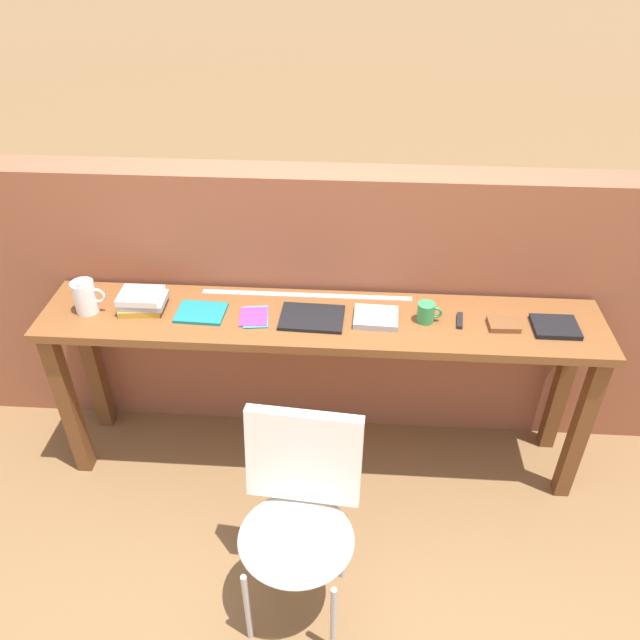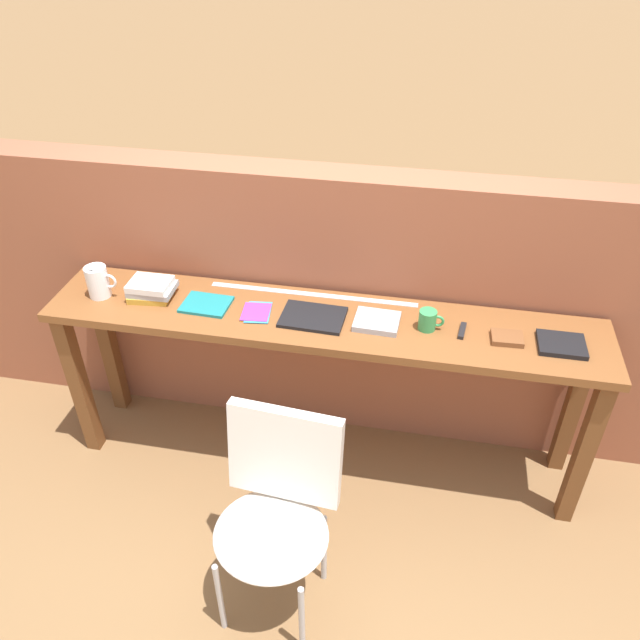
{
  "view_description": "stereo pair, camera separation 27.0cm",
  "coord_description": "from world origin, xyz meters",
  "px_view_note": "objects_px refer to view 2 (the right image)",
  "views": [
    {
      "loc": [
        0.15,
        -1.94,
        2.47
      ],
      "look_at": [
        0.0,
        0.25,
        0.9
      ],
      "focal_mm": 35.0,
      "sensor_mm": 36.0,
      "label": 1
    },
    {
      "loc": [
        0.41,
        -1.9,
        2.47
      ],
      "look_at": [
        0.0,
        0.25,
        0.9
      ],
      "focal_mm": 35.0,
      "sensor_mm": 36.0,
      "label": 2
    }
  ],
  "objects_px": {
    "pitcher_white": "(98,281)",
    "mug": "(428,320)",
    "chair_white_moulded": "(276,507)",
    "book_repair_rightmost": "(562,344)",
    "magazine_cycling": "(206,304)",
    "book_open_centre": "(313,317)",
    "leather_journal_brown": "(507,338)",
    "multitool_folded": "(462,331)",
    "pamphlet_pile_colourful": "(257,312)",
    "book_stack_leftmost": "(151,289)"
  },
  "relations": [
    {
      "from": "magazine_cycling",
      "to": "mug",
      "type": "height_order",
      "value": "mug"
    },
    {
      "from": "book_open_centre",
      "to": "multitool_folded",
      "type": "bearing_deg",
      "value": 4.11
    },
    {
      "from": "pitcher_white",
      "to": "multitool_folded",
      "type": "bearing_deg",
      "value": 0.87
    },
    {
      "from": "multitool_folded",
      "to": "magazine_cycling",
      "type": "bearing_deg",
      "value": -179.31
    },
    {
      "from": "leather_journal_brown",
      "to": "magazine_cycling",
      "type": "bearing_deg",
      "value": 177.43
    },
    {
      "from": "chair_white_moulded",
      "to": "book_repair_rightmost",
      "type": "xyz_separation_m",
      "value": [
        1.04,
        0.74,
        0.36
      ]
    },
    {
      "from": "mug",
      "to": "magazine_cycling",
      "type": "bearing_deg",
      "value": -179.28
    },
    {
      "from": "book_stack_leftmost",
      "to": "leather_journal_brown",
      "type": "relative_size",
      "value": 1.63
    },
    {
      "from": "magazine_cycling",
      "to": "book_repair_rightmost",
      "type": "distance_m",
      "value": 1.54
    },
    {
      "from": "book_open_centre",
      "to": "multitool_folded",
      "type": "relative_size",
      "value": 2.53
    },
    {
      "from": "mug",
      "to": "leather_journal_brown",
      "type": "relative_size",
      "value": 0.85
    },
    {
      "from": "book_open_centre",
      "to": "leather_journal_brown",
      "type": "height_order",
      "value": "leather_journal_brown"
    },
    {
      "from": "multitool_folded",
      "to": "book_repair_rightmost",
      "type": "height_order",
      "value": "book_repair_rightmost"
    },
    {
      "from": "chair_white_moulded",
      "to": "pitcher_white",
      "type": "height_order",
      "value": "pitcher_white"
    },
    {
      "from": "mug",
      "to": "leather_journal_brown",
      "type": "height_order",
      "value": "mug"
    },
    {
      "from": "pamphlet_pile_colourful",
      "to": "pitcher_white",
      "type": "bearing_deg",
      "value": 179.97
    },
    {
      "from": "pitcher_white",
      "to": "book_stack_leftmost",
      "type": "xyz_separation_m",
      "value": [
        0.24,
        0.04,
        -0.04
      ]
    },
    {
      "from": "magazine_cycling",
      "to": "book_open_centre",
      "type": "relative_size",
      "value": 0.76
    },
    {
      "from": "multitool_folded",
      "to": "leather_journal_brown",
      "type": "height_order",
      "value": "leather_journal_brown"
    },
    {
      "from": "pitcher_white",
      "to": "book_open_centre",
      "type": "relative_size",
      "value": 0.66
    },
    {
      "from": "pitcher_white",
      "to": "mug",
      "type": "relative_size",
      "value": 1.67
    },
    {
      "from": "pitcher_white",
      "to": "book_repair_rightmost",
      "type": "bearing_deg",
      "value": 0.03
    },
    {
      "from": "mug",
      "to": "book_stack_leftmost",
      "type": "bearing_deg",
      "value": 179.45
    },
    {
      "from": "pitcher_white",
      "to": "leather_journal_brown",
      "type": "height_order",
      "value": "pitcher_white"
    },
    {
      "from": "book_stack_leftmost",
      "to": "multitool_folded",
      "type": "relative_size",
      "value": 1.93
    },
    {
      "from": "book_stack_leftmost",
      "to": "pamphlet_pile_colourful",
      "type": "distance_m",
      "value": 0.51
    },
    {
      "from": "magazine_cycling",
      "to": "pamphlet_pile_colourful",
      "type": "bearing_deg",
      "value": -0.33
    },
    {
      "from": "mug",
      "to": "multitool_folded",
      "type": "distance_m",
      "value": 0.15
    },
    {
      "from": "book_open_centre",
      "to": "pamphlet_pile_colourful",
      "type": "bearing_deg",
      "value": -176.99
    },
    {
      "from": "book_open_centre",
      "to": "magazine_cycling",
      "type": "bearing_deg",
      "value": -178.72
    },
    {
      "from": "pamphlet_pile_colourful",
      "to": "multitool_folded",
      "type": "relative_size",
      "value": 1.61
    },
    {
      "from": "leather_journal_brown",
      "to": "pamphlet_pile_colourful",
      "type": "bearing_deg",
      "value": 177.95
    },
    {
      "from": "pamphlet_pile_colourful",
      "to": "multitool_folded",
      "type": "distance_m",
      "value": 0.9
    },
    {
      "from": "magazine_cycling",
      "to": "book_repair_rightmost",
      "type": "xyz_separation_m",
      "value": [
        1.54,
        -0.01,
        0.0
      ]
    },
    {
      "from": "magazine_cycling",
      "to": "book_repair_rightmost",
      "type": "relative_size",
      "value": 1.1
    },
    {
      "from": "pamphlet_pile_colourful",
      "to": "leather_journal_brown",
      "type": "xyz_separation_m",
      "value": [
        1.08,
        0.0,
        0.01
      ]
    },
    {
      "from": "book_open_centre",
      "to": "pitcher_white",
      "type": "bearing_deg",
      "value": -177.62
    },
    {
      "from": "leather_journal_brown",
      "to": "book_stack_leftmost",
      "type": "bearing_deg",
      "value": 176.6
    },
    {
      "from": "book_stack_leftmost",
      "to": "magazine_cycling",
      "type": "xyz_separation_m",
      "value": [
        0.27,
        -0.02,
        -0.03
      ]
    },
    {
      "from": "chair_white_moulded",
      "to": "book_repair_rightmost",
      "type": "relative_size",
      "value": 4.63
    },
    {
      "from": "magazine_cycling",
      "to": "multitool_folded",
      "type": "height_order",
      "value": "multitool_folded"
    },
    {
      "from": "pitcher_white",
      "to": "magazine_cycling",
      "type": "height_order",
      "value": "pitcher_white"
    },
    {
      "from": "magazine_cycling",
      "to": "pamphlet_pile_colourful",
      "type": "relative_size",
      "value": 1.2
    },
    {
      "from": "magazine_cycling",
      "to": "book_open_centre",
      "type": "height_order",
      "value": "book_open_centre"
    },
    {
      "from": "pamphlet_pile_colourful",
      "to": "book_repair_rightmost",
      "type": "height_order",
      "value": "book_repair_rightmost"
    },
    {
      "from": "pitcher_white",
      "to": "multitool_folded",
      "type": "xyz_separation_m",
      "value": [
        1.65,
        0.02,
        -0.07
      ]
    },
    {
      "from": "book_repair_rightmost",
      "to": "book_open_centre",
      "type": "bearing_deg",
      "value": -179.91
    },
    {
      "from": "leather_journal_brown",
      "to": "book_repair_rightmost",
      "type": "relative_size",
      "value": 0.68
    },
    {
      "from": "pamphlet_pile_colourful",
      "to": "book_open_centre",
      "type": "height_order",
      "value": "book_open_centre"
    },
    {
      "from": "book_repair_rightmost",
      "to": "pamphlet_pile_colourful",
      "type": "bearing_deg",
      "value": -179.73
    }
  ]
}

